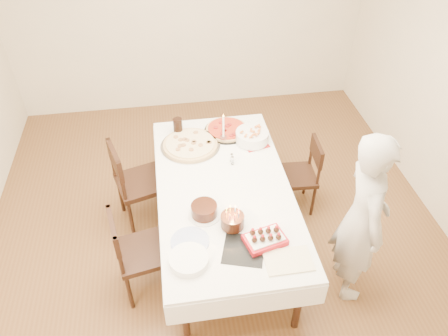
{
  "coord_description": "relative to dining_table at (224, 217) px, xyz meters",
  "views": [
    {
      "loc": [
        -0.37,
        -2.84,
        3.32
      ],
      "look_at": [
        0.05,
        -0.12,
        0.97
      ],
      "focal_mm": 35.0,
      "sensor_mm": 36.0,
      "label": 1
    }
  ],
  "objects": [
    {
      "name": "floor",
      "position": [
        -0.05,
        0.12,
        -0.38
      ],
      "size": [
        5.0,
        5.0,
        0.0
      ],
      "primitive_type": "plane",
      "color": "brown",
      "rests_on": "ground"
    },
    {
      "name": "wall_back",
      "position": [
        -0.05,
        2.62,
        0.98
      ],
      "size": [
        4.5,
        0.04,
        2.7
      ],
      "primitive_type": "cube",
      "color": "beige",
      "rests_on": "floor"
    },
    {
      "name": "dining_table",
      "position": [
        0.0,
        0.0,
        0.0
      ],
      "size": [
        1.57,
        2.34,
        0.75
      ],
      "primitive_type": "cube",
      "rotation": [
        0.0,
        0.0,
        -0.22
      ],
      "color": "white",
      "rests_on": "floor"
    },
    {
      "name": "chair_right_savory",
      "position": [
        0.8,
        0.42,
        0.03
      ],
      "size": [
        0.44,
        0.44,
        0.81
      ],
      "primitive_type": null,
      "rotation": [
        0.0,
        0.0,
        -0.06
      ],
      "color": "black",
      "rests_on": "floor"
    },
    {
      "name": "chair_left_savory",
      "position": [
        -0.73,
        0.48,
        0.1
      ],
      "size": [
        0.61,
        0.61,
        0.95
      ],
      "primitive_type": null,
      "rotation": [
        0.0,
        0.0,
        3.43
      ],
      "color": "black",
      "rests_on": "floor"
    },
    {
      "name": "chair_left_dessert",
      "position": [
        -0.73,
        -0.35,
        0.07
      ],
      "size": [
        0.54,
        0.54,
        0.9
      ],
      "primitive_type": null,
      "rotation": [
        0.0,
        0.0,
        3.33
      ],
      "color": "black",
      "rests_on": "floor"
    },
    {
      "name": "person",
      "position": [
        1.0,
        -0.59,
        0.43
      ],
      "size": [
        0.44,
        0.62,
        1.61
      ],
      "primitive_type": "imported",
      "rotation": [
        0.0,
        0.0,
        1.47
      ],
      "color": "beige",
      "rests_on": "floor"
    },
    {
      "name": "pizza_white",
      "position": [
        -0.23,
        0.62,
        0.4
      ],
      "size": [
        0.65,
        0.65,
        0.04
      ],
      "primitive_type": "cylinder",
      "rotation": [
        0.0,
        0.0,
        0.14
      ],
      "color": "beige",
      "rests_on": "dining_table"
    },
    {
      "name": "pizza_pepperoni",
      "position": [
        0.15,
        0.81,
        0.4
      ],
      "size": [
        0.53,
        0.53,
        0.04
      ],
      "primitive_type": "cylinder",
      "rotation": [
        0.0,
        0.0,
        0.19
      ],
      "color": "red",
      "rests_on": "dining_table"
    },
    {
      "name": "red_placemat",
      "position": [
        0.39,
        0.58,
        0.38
      ],
      "size": [
        0.28,
        0.28,
        0.01
      ],
      "primitive_type": "cube",
      "rotation": [
        0.0,
        0.0,
        0.24
      ],
      "color": "#B21E1E",
      "rests_on": "dining_table"
    },
    {
      "name": "pasta_bowl",
      "position": [
        0.37,
        0.61,
        0.43
      ],
      "size": [
        0.4,
        0.4,
        0.1
      ],
      "primitive_type": "cylinder",
      "rotation": [
        0.0,
        0.0,
        0.28
      ],
      "color": "white",
      "rests_on": "dining_table"
    },
    {
      "name": "taper_candle",
      "position": [
        0.09,
        0.65,
        0.54
      ],
      "size": [
        0.09,
        0.09,
        0.32
      ],
      "primitive_type": "cylinder",
      "rotation": [
        0.0,
        0.0,
        0.32
      ],
      "color": "white",
      "rests_on": "dining_table"
    },
    {
      "name": "shaker_pair",
      "position": [
        0.12,
        0.3,
        0.42
      ],
      "size": [
        0.08,
        0.08,
        0.08
      ],
      "primitive_type": null,
      "rotation": [
        0.0,
        0.0,
        -0.07
      ],
      "color": "white",
      "rests_on": "dining_table"
    },
    {
      "name": "cola_glass",
      "position": [
        -0.33,
        0.85,
        0.46
      ],
      "size": [
        0.11,
        0.11,
        0.17
      ],
      "primitive_type": "cylinder",
      "rotation": [
        0.0,
        0.0,
        -0.23
      ],
      "color": "black",
      "rests_on": "dining_table"
    },
    {
      "name": "layer_cake",
      "position": [
        -0.21,
        -0.3,
        0.43
      ],
      "size": [
        0.31,
        0.31,
        0.11
      ],
      "primitive_type": "cylinder",
      "rotation": [
        0.0,
        0.0,
        -0.17
      ],
      "color": "black",
      "rests_on": "dining_table"
    },
    {
      "name": "cake_board",
      "position": [
        0.04,
        -0.7,
        0.38
      ],
      "size": [
        0.38,
        0.38,
        0.01
      ],
      "primitive_type": "cube",
      "rotation": [
        0.0,
        0.0,
        -0.3
      ],
      "color": "black",
      "rests_on": "dining_table"
    },
    {
      "name": "birthday_cake",
      "position": [
        -0.0,
        -0.45,
        0.47
      ],
      "size": [
        0.2,
        0.2,
        0.17
      ],
      "primitive_type": "cylinder",
      "rotation": [
        0.0,
        0.0,
        0.11
      ],
      "color": "#3A1F10",
      "rests_on": "dining_table"
    },
    {
      "name": "strawberry_box",
      "position": [
        0.21,
        -0.65,
        0.41
      ],
      "size": [
        0.34,
        0.27,
        0.08
      ],
      "primitive_type": null,
      "rotation": [
        0.0,
        0.0,
        0.26
      ],
      "color": "#B2141E",
      "rests_on": "dining_table"
    },
    {
      "name": "box_lid",
      "position": [
        0.34,
        -0.85,
        0.38
      ],
      "size": [
        0.34,
        0.23,
        0.03
      ],
      "primitive_type": "cube",
      "rotation": [
        0.0,
        0.0,
        0.0
      ],
      "color": "beige",
      "rests_on": "dining_table"
    },
    {
      "name": "plate_stack",
      "position": [
        -0.37,
        -0.75,
        0.4
      ],
      "size": [
        0.37,
        0.37,
        0.06
      ],
      "primitive_type": "cylinder",
      "rotation": [
        0.0,
        0.0,
        0.34
      ],
      "color": "white",
      "rests_on": "dining_table"
    },
    {
      "name": "china_plate",
      "position": [
        -0.35,
        -0.56,
        0.38
      ],
      "size": [
        0.34,
        0.34,
        0.01
      ],
      "primitive_type": "cylinder",
      "rotation": [
        0.0,
        0.0,
        -0.16
      ],
      "color": "white",
      "rests_on": "dining_table"
    }
  ]
}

